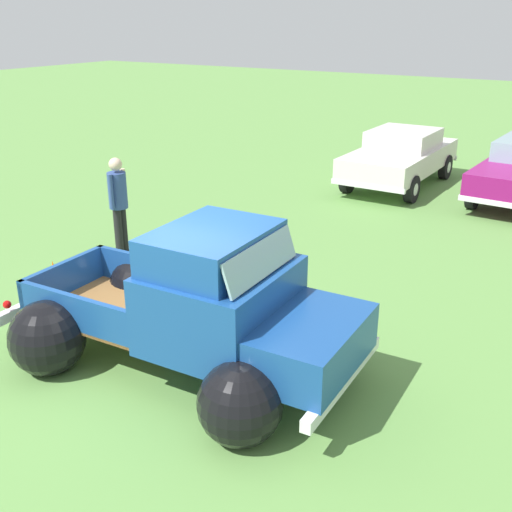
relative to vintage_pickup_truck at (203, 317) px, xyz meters
The scene contains 5 objects.
ground_plane 0.85m from the vintage_pickup_truck, behind, with size 80.00×80.00×0.00m, color #609347.
vintage_pickup_truck is the anchor object (origin of this frame).
show_car_0 10.10m from the vintage_pickup_truck, 95.97° to the left, with size 1.91×4.25×1.43m.
spectator_0 4.57m from the vintage_pickup_truck, 146.05° to the left, with size 0.41×0.54×1.82m.
lane_cone_0 3.36m from the vintage_pickup_truck, behind, with size 0.36×0.36×0.63m.
Camera 1 is at (4.48, -5.40, 4.21)m, focal length 43.44 mm.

